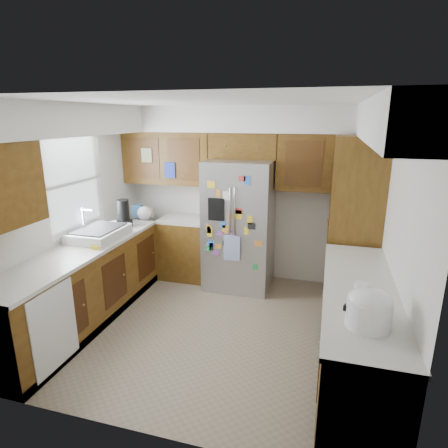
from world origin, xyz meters
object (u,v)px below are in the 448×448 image
(pantry, at_px, (354,222))
(fridge, at_px, (239,225))
(rice_cooker, at_px, (369,308))
(paper_towel, at_px, (360,298))

(pantry, relative_size, fridge, 1.19)
(rice_cooker, bearing_deg, fridge, 122.79)
(pantry, xyz_separation_m, paper_towel, (-0.05, -2.09, -0.04))
(pantry, relative_size, paper_towel, 8.98)
(pantry, xyz_separation_m, rice_cooker, (-0.00, -2.27, -0.01))
(fridge, xyz_separation_m, paper_towel, (1.46, -2.14, 0.14))
(pantry, height_order, rice_cooker, pantry)
(fridge, xyz_separation_m, rice_cooker, (1.50, -2.33, 0.16))
(pantry, distance_m, fridge, 1.51)
(fridge, relative_size, rice_cooker, 5.59)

